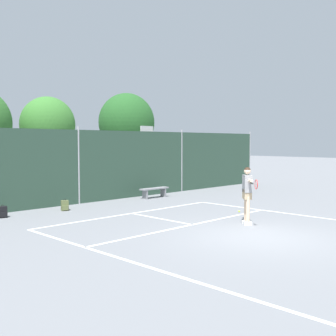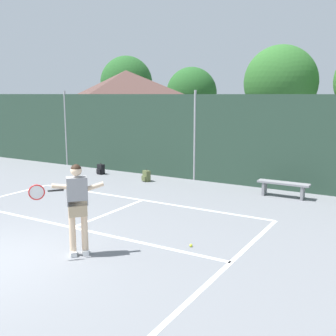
% 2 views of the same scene
% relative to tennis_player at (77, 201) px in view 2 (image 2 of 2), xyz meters
% --- Properties ---
extents(court_markings, '(8.30, 11.10, 0.01)m').
position_rel_tennis_player_xyz_m(court_markings, '(-1.31, -0.63, -1.11)').
color(court_markings, white).
rests_on(court_markings, ground).
extents(chainlink_fence, '(26.09, 0.09, 3.34)m').
position_rel_tennis_player_xyz_m(chainlink_fence, '(-1.31, 7.72, 0.49)').
color(chainlink_fence, '#284233').
rests_on(chainlink_fence, ground).
extents(clubhouse_building, '(6.18, 5.22, 4.43)m').
position_rel_tennis_player_xyz_m(clubhouse_building, '(-7.63, 12.11, 1.18)').
color(clubhouse_building, beige).
rests_on(clubhouse_building, ground).
extents(treeline_backdrop, '(27.71, 4.28, 6.65)m').
position_rel_tennis_player_xyz_m(treeline_backdrop, '(0.52, 18.98, 2.82)').
color(treeline_backdrop, brown).
rests_on(treeline_backdrop, ground).
extents(tennis_player, '(0.94, 1.16, 1.85)m').
position_rel_tennis_player_xyz_m(tennis_player, '(0.00, 0.00, 0.00)').
color(tennis_player, silver).
rests_on(tennis_player, ground).
extents(tennis_ball, '(0.07, 0.07, 0.07)m').
position_rel_tennis_player_xyz_m(tennis_ball, '(1.75, 1.53, -1.08)').
color(tennis_ball, '#CCE033').
rests_on(tennis_ball, ground).
extents(backpack_black, '(0.31, 0.28, 0.46)m').
position_rel_tennis_player_xyz_m(backpack_black, '(-5.07, 6.78, -0.92)').
color(backpack_black, black).
rests_on(backpack_black, ground).
extents(backpack_olive, '(0.33, 0.32, 0.46)m').
position_rel_tennis_player_xyz_m(backpack_olive, '(-2.72, 6.56, -0.92)').
color(backpack_olive, '#566038').
rests_on(backpack_olive, ground).
extents(courtside_bench, '(1.60, 0.36, 0.48)m').
position_rel_tennis_player_xyz_m(courtside_bench, '(2.28, 6.79, -0.75)').
color(courtside_bench, gray).
rests_on(courtside_bench, ground).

